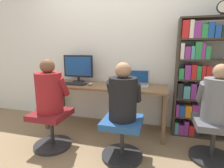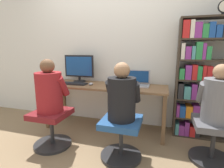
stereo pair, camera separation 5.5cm
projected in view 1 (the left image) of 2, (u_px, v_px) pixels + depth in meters
ground_plane at (99, 136)px, 2.55m from camera, size 14.00×14.00×0.00m
wall_back at (111, 46)px, 2.91m from camera, size 10.00×0.05×2.60m
desk at (105, 90)px, 2.71m from camera, size 1.87×0.58×0.71m
desktop_monitor at (78, 68)px, 2.93m from camera, size 0.52×0.21×0.45m
laptop at (136, 82)px, 2.66m from camera, size 0.38×0.27×0.24m
keyboard at (73, 84)px, 2.74m from camera, size 0.44×0.16×0.03m
computer_mouse_by_keyboard at (90, 84)px, 2.68m from camera, size 0.06×0.11×0.04m
office_chair_left at (52, 126)px, 2.25m from camera, size 0.48×0.48×0.48m
office_chair_right at (122, 135)px, 2.02m from camera, size 0.48×0.48×0.48m
person_at_monitor at (49, 90)px, 2.16m from camera, size 0.40×0.34×0.66m
person_at_laptop at (123, 96)px, 1.93m from camera, size 0.38×0.33×0.64m
bookshelf at (200, 78)px, 2.44m from camera, size 0.87×0.27×1.67m
desk_clock at (223, 7)px, 2.16m from camera, size 0.16×0.03×0.18m
office_chair_side at (213, 137)px, 1.98m from camera, size 0.48×0.48×0.48m
person_near_shelf at (218, 97)px, 1.89m from camera, size 0.39×0.33×0.63m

